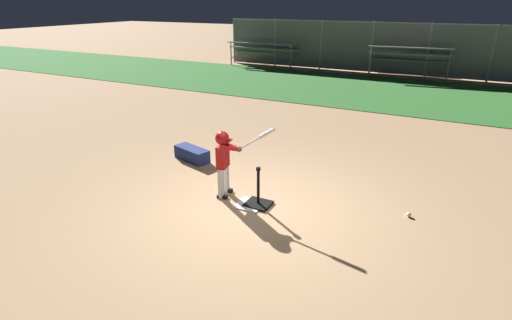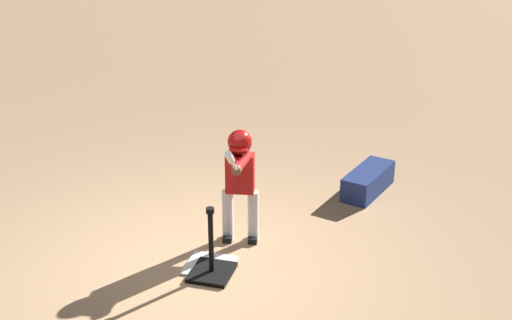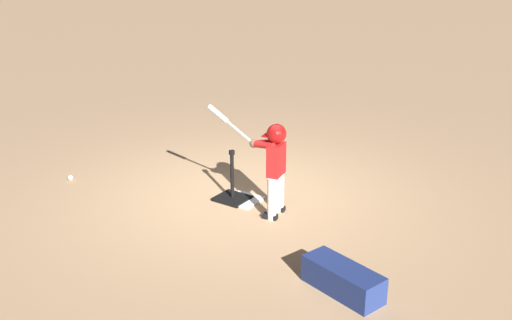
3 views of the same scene
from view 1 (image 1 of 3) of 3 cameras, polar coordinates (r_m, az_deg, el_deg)
name	(u,v)px [view 1 (image 1 of 3)]	position (r m, az deg, el deg)	size (l,w,h in m)	color
ground_plane	(253,210)	(6.65, -0.41, -7.13)	(90.00, 90.00, 0.00)	tan
grass_outfield_strip	(378,91)	(15.94, 17.05, 9.38)	(56.00, 6.33, 0.02)	#33702D
backstop_fence	(399,48)	(19.65, 19.78, 14.84)	(17.18, 0.08, 2.30)	#9E9EA3
home_plate	(250,205)	(6.79, -0.90, -6.38)	(0.44, 0.44, 0.02)	white
batting_tee	(258,200)	(6.75, 0.29, -5.71)	(0.42, 0.38, 0.69)	black
batter_child	(225,155)	(6.84, -4.49, 0.66)	(1.03, 0.39, 1.33)	silver
baseball	(409,215)	(6.89, 20.99, -7.30)	(0.07, 0.07, 0.07)	white
bleachers_center	(269,53)	(21.79, 1.89, 15.05)	(3.67, 2.55, 1.21)	gray
bleachers_left_center	(408,61)	(19.61, 20.95, 13.12)	(3.68, 2.62, 1.38)	gray
equipment_bag	(192,154)	(8.70, -9.14, 0.85)	(0.84, 0.32, 0.28)	navy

